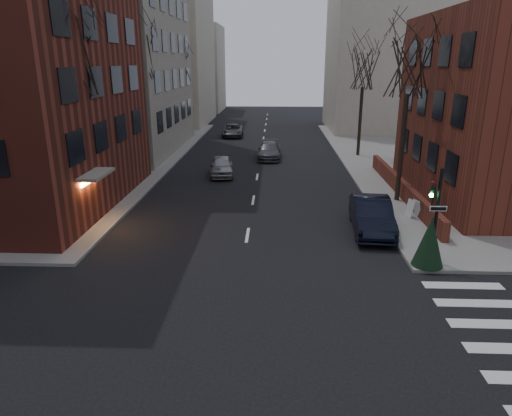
# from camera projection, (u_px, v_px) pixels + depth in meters

# --- Properties ---
(ground) EXTENTS (160.00, 160.00, 0.00)m
(ground) POSITION_uv_depth(u_px,v_px,m) (218.00, 412.00, 11.21)
(ground) COLOR black
(ground) RESTS_ON ground
(low_wall_right) EXTENTS (0.35, 16.00, 1.00)m
(low_wall_right) POSITION_uv_depth(u_px,v_px,m) (401.00, 187.00, 28.70)
(low_wall_right) COLOR maroon
(low_wall_right) RESTS_ON sidewalk_far_right
(building_distant_la) EXTENTS (14.00, 16.00, 18.00)m
(building_distant_la) POSITION_uv_depth(u_px,v_px,m) (155.00, 55.00, 61.36)
(building_distant_la) COLOR #BEB3A1
(building_distant_la) RESTS_ON ground
(building_distant_ra) EXTENTS (14.00, 14.00, 16.00)m
(building_distant_ra) POSITION_uv_depth(u_px,v_px,m) (388.00, 63.00, 55.70)
(building_distant_ra) COLOR #BEB3A1
(building_distant_ra) RESTS_ON ground
(building_distant_lb) EXTENTS (10.00, 12.00, 14.00)m
(building_distant_lb) POSITION_uv_depth(u_px,v_px,m) (193.00, 69.00, 78.06)
(building_distant_lb) COLOR #BEB3A1
(building_distant_lb) RESTS_ON ground
(traffic_signal) EXTENTS (0.76, 0.44, 4.00)m
(traffic_signal) POSITION_uv_depth(u_px,v_px,m) (434.00, 221.00, 18.86)
(traffic_signal) COLOR black
(traffic_signal) RESTS_ON sidewalk_far_right
(tree_left_a) EXTENTS (4.18, 4.18, 10.26)m
(tree_left_a) POSITION_uv_depth(u_px,v_px,m) (69.00, 56.00, 22.28)
(tree_left_a) COLOR #2D231C
(tree_left_a) RESTS_ON sidewalk_far_left
(tree_left_b) EXTENTS (4.40, 4.40, 10.80)m
(tree_left_b) POSITION_uv_depth(u_px,v_px,m) (139.00, 51.00, 33.56)
(tree_left_b) COLOR #2D231C
(tree_left_b) RESTS_ON sidewalk_far_left
(tree_left_c) EXTENTS (3.96, 3.96, 9.72)m
(tree_left_c) POSITION_uv_depth(u_px,v_px,m) (178.00, 63.00, 47.14)
(tree_left_c) COLOR #2D231C
(tree_left_c) RESTS_ON sidewalk_far_left
(tree_right_a) EXTENTS (3.96, 3.96, 9.72)m
(tree_right_a) POSITION_uv_depth(u_px,v_px,m) (410.00, 65.00, 25.51)
(tree_right_a) COLOR #2D231C
(tree_right_a) RESTS_ON sidewalk_far_right
(tree_right_b) EXTENTS (3.74, 3.74, 9.18)m
(tree_right_b) POSITION_uv_depth(u_px,v_px,m) (364.00, 69.00, 38.96)
(tree_right_b) COLOR #2D231C
(tree_right_b) RESTS_ON sidewalk_far_right
(streetlamp_near) EXTENTS (0.36, 0.36, 6.28)m
(streetlamp_near) POSITION_uv_depth(u_px,v_px,m) (136.00, 122.00, 31.16)
(streetlamp_near) COLOR black
(streetlamp_near) RESTS_ON sidewalk_far_left
(streetlamp_far) EXTENTS (0.36, 0.36, 6.28)m
(streetlamp_far) POSITION_uv_depth(u_px,v_px,m) (189.00, 99.00, 50.18)
(streetlamp_far) COLOR black
(streetlamp_far) RESTS_ON sidewalk_far_left
(parked_sedan) EXTENTS (2.14, 5.31, 1.72)m
(parked_sedan) POSITION_uv_depth(u_px,v_px,m) (372.00, 215.00, 22.87)
(parked_sedan) COLOR black
(parked_sedan) RESTS_ON ground
(car_lane_silver) EXTENTS (2.19, 4.38, 1.43)m
(car_lane_silver) POSITION_uv_depth(u_px,v_px,m) (221.00, 166.00, 34.26)
(car_lane_silver) COLOR #929297
(car_lane_silver) RESTS_ON ground
(car_lane_gray) EXTENTS (2.11, 4.92, 1.41)m
(car_lane_gray) POSITION_uv_depth(u_px,v_px,m) (269.00, 151.00, 40.28)
(car_lane_gray) COLOR #45464B
(car_lane_gray) RESTS_ON ground
(car_lane_far) EXTENTS (2.52, 5.04, 1.37)m
(car_lane_far) POSITION_uv_depth(u_px,v_px,m) (233.00, 130.00, 52.16)
(car_lane_far) COLOR #46474C
(car_lane_far) RESTS_ON ground
(sandwich_board) EXTENTS (0.60, 0.72, 0.98)m
(sandwich_board) POSITION_uv_depth(u_px,v_px,m) (413.00, 208.00, 24.65)
(sandwich_board) COLOR white
(sandwich_board) RESTS_ON sidewalk_far_right
(evergreen_shrub) EXTENTS (1.62, 1.62, 2.11)m
(evergreen_shrub) POSITION_uv_depth(u_px,v_px,m) (430.00, 242.00, 18.61)
(evergreen_shrub) COLOR black
(evergreen_shrub) RESTS_ON sidewalk_far_right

